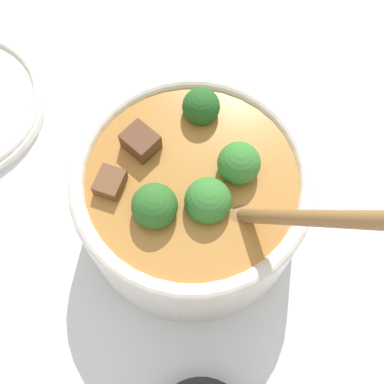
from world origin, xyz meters
The scene contains 2 objects.
ground_plane centered at (0.00, 0.00, 0.00)m, with size 4.00×4.00×0.00m, color silver.
stew_bowl centered at (0.00, 0.00, 0.06)m, with size 0.22×0.25×0.25m.
Camera 1 is at (0.08, 0.17, 0.49)m, focal length 45.00 mm.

